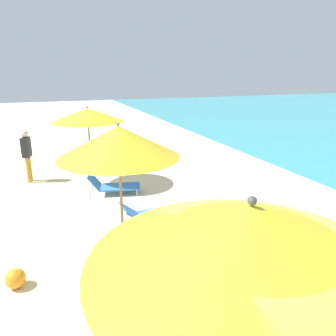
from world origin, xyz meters
TOP-DOWN VIEW (x-y plane):
  - umbrella_nearest at (-0.94, 0.10)m, footprint 2.07×2.07m
  - umbrella_second at (-0.90, 4.09)m, footprint 2.18×2.18m
  - lounger_second_shoreside at (0.06, 5.10)m, footprint 1.59×0.72m
  - lounger_second_inland at (-0.01, 3.11)m, footprint 1.40×0.92m
  - umbrella_farthest at (-0.89, 8.43)m, footprint 2.13×2.13m
  - lounger_farthest_shoreside at (0.22, 9.65)m, footprint 1.51×1.00m
  - lounger_farthest_inland at (-0.44, 7.50)m, footprint 1.61×0.98m
  - person_walking_near at (-2.76, 9.54)m, footprint 0.31×0.40m
  - beach_ball at (-2.81, 3.79)m, footprint 0.33×0.33m

SIDE VIEW (x-z plane):
  - beach_ball at x=-2.81m, z-range 0.00..0.33m
  - lounger_farthest_inland at x=-0.44m, z-range -0.05..0.58m
  - lounger_farthest_shoreside at x=0.22m, z-range 0.00..0.54m
  - lounger_second_inland at x=-0.01m, z-range 0.01..0.54m
  - lounger_second_shoreside at x=0.06m, z-range 0.01..0.61m
  - person_walking_near at x=-2.76m, z-range 0.19..1.89m
  - umbrella_farthest at x=-0.89m, z-range 0.98..3.48m
  - umbrella_second at x=-0.90m, z-range 0.97..3.61m
  - umbrella_nearest at x=-0.94m, z-range 1.13..3.90m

